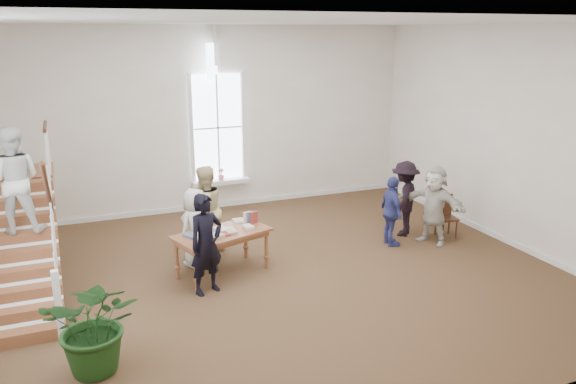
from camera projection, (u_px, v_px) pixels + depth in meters
name	position (u px, v px, depth m)	size (l,w,h in m)	color
ground	(284.00, 274.00, 10.43)	(10.00, 10.00, 0.00)	#47311B
room_shell	(221.00, 193.00, 14.23)	(10.49, 10.00, 10.00)	beige
staircase	(18.00, 206.00, 9.08)	(1.10, 4.10, 2.92)	brown
library_table	(221.00, 237.00, 10.25)	(1.91, 1.36, 0.87)	brown
police_officer	(206.00, 244.00, 9.47)	(0.64, 0.42, 1.76)	black
elderly_woman	(196.00, 227.00, 10.66)	(0.74, 0.48, 1.52)	silver
person_yellow	(204.00, 210.00, 11.17)	(0.88, 0.68, 1.81)	#D2BB83
woman_cluster_a	(392.00, 211.00, 11.64)	(0.87, 0.36, 1.48)	#363C82
woman_cluster_b	(404.00, 199.00, 12.23)	(1.07, 0.61, 1.65)	black
woman_cluster_c	(434.00, 205.00, 11.76)	(1.56, 0.50, 1.68)	beige
floor_plant	(96.00, 324.00, 7.28)	(1.23, 1.06, 1.36)	#153511
side_chair	(445.00, 214.00, 12.24)	(0.45, 0.45, 0.92)	#34160E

